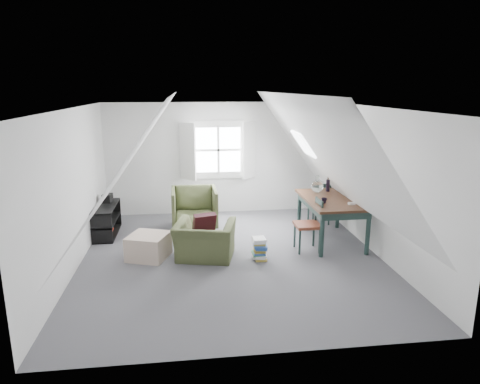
{
  "coord_description": "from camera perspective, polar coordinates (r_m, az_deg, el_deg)",
  "views": [
    {
      "loc": [
        -0.71,
        -6.77,
        2.83
      ],
      "look_at": [
        0.22,
        0.6,
        0.99
      ],
      "focal_mm": 32.0,
      "sensor_mm": 36.0,
      "label": 1
    }
  ],
  "objects": [
    {
      "name": "media_shelf",
      "position": [
        8.75,
        -17.38,
        -3.82
      ],
      "size": [
        0.38,
        1.14,
        0.59
      ],
      "rotation": [
        0.0,
        0.0,
        -0.05
      ],
      "color": "black",
      "rests_on": "floor"
    },
    {
      "name": "ceiling",
      "position": [
        6.81,
        -1.24,
        11.12
      ],
      "size": [
        5.5,
        5.5,
        0.0
      ],
      "primitive_type": "plane",
      "rotation": [
        3.14,
        0.0,
        0.0
      ],
      "color": "white",
      "rests_on": "wall_back"
    },
    {
      "name": "wall_back",
      "position": [
        9.68,
        -2.92,
        4.48
      ],
      "size": [
        5.0,
        0.0,
        5.0
      ],
      "primitive_type": "plane",
      "rotation": [
        1.57,
        0.0,
        0.0
      ],
      "color": "silver",
      "rests_on": "ground"
    },
    {
      "name": "floor",
      "position": [
        7.37,
        -1.14,
        -8.68
      ],
      "size": [
        5.5,
        5.5,
        0.0
      ],
      "primitive_type": "plane",
      "color": "#535358",
      "rests_on": "ground"
    },
    {
      "name": "magazine_stack",
      "position": [
        7.23,
        2.63,
        -7.56
      ],
      "size": [
        0.27,
        0.33,
        0.37
      ],
      "rotation": [
        0.0,
        0.0,
        0.33
      ],
      "color": "#B29933",
      "rests_on": "floor"
    },
    {
      "name": "ottoman",
      "position": [
        7.44,
        -12.1,
        -7.09
      ],
      "size": [
        0.78,
        0.78,
        0.41
      ],
      "primitive_type": "cube",
      "rotation": [
        0.0,
        0.0,
        -0.35
      ],
      "color": "#BFA895",
      "rests_on": "floor"
    },
    {
      "name": "dormer_window",
      "position": [
        9.57,
        -2.9,
        5.59
      ],
      "size": [
        1.71,
        0.35,
        1.3
      ],
      "color": "white",
      "rests_on": "wall_back"
    },
    {
      "name": "vase_twigs",
      "position": [
        8.56,
        11.63,
        0.94
      ],
      "size": [
        0.07,
        0.08,
        0.58
      ],
      "rotation": [
        0.0,
        0.0,
        -0.35
      ],
      "color": "black",
      "rests_on": "dining_table"
    },
    {
      "name": "armchair_far",
      "position": [
        8.87,
        -6.03,
        -4.78
      ],
      "size": [
        0.91,
        0.94,
        0.84
      ],
      "primitive_type": "imported",
      "rotation": [
        0.0,
        0.0,
        0.02
      ],
      "color": "#3F4726",
      "rests_on": "floor"
    },
    {
      "name": "cup",
      "position": [
        7.7,
        11.13,
        -1.47
      ],
      "size": [
        0.13,
        0.13,
        0.09
      ],
      "primitive_type": "imported",
      "rotation": [
        0.0,
        0.0,
        0.38
      ],
      "color": "black",
      "rests_on": "dining_table"
    },
    {
      "name": "wall_right",
      "position": [
        7.66,
        17.76,
        1.32
      ],
      "size": [
        0.0,
        5.5,
        5.5
      ],
      "primitive_type": "plane",
      "rotation": [
        1.57,
        0.0,
        -1.57
      ],
      "color": "silver",
      "rests_on": "ground"
    },
    {
      "name": "slope_left",
      "position": [
        6.9,
        -14.16,
        4.69
      ],
      "size": [
        3.19,
        5.5,
        4.48
      ],
      "primitive_type": "plane",
      "rotation": [
        0.0,
        2.19,
        0.0
      ],
      "color": "white",
      "rests_on": "wall_left"
    },
    {
      "name": "throw_pillow",
      "position": [
        7.31,
        -4.79,
        -4.27
      ],
      "size": [
        0.43,
        0.32,
        0.39
      ],
      "primitive_type": "cube",
      "rotation": [
        0.31,
        0.0,
        0.28
      ],
      "color": "#380F17",
      "rests_on": "armchair_near"
    },
    {
      "name": "paper_box",
      "position": [
        7.71,
        14.66,
        -1.5
      ],
      "size": [
        0.11,
        0.07,
        0.04
      ],
      "primitive_type": "cube",
      "rotation": [
        0.0,
        0.0,
        0.01
      ],
      "color": "white",
      "rests_on": "dining_table"
    },
    {
      "name": "armchair_near",
      "position": [
        7.37,
        -4.65,
        -8.74
      ],
      "size": [
        1.13,
        1.04,
        0.63
      ],
      "primitive_type": "imported",
      "rotation": [
        0.0,
        0.0,
        2.91
      ],
      "color": "#3F4726",
      "rests_on": "floor"
    },
    {
      "name": "wall_front",
      "position": [
        4.38,
        2.66,
        -7.26
      ],
      "size": [
        5.0,
        0.0,
        5.0
      ],
      "primitive_type": "plane",
      "rotation": [
        -1.57,
        0.0,
        0.0
      ],
      "color": "silver",
      "rests_on": "ground"
    },
    {
      "name": "dining_chair_far",
      "position": [
        9.13,
        10.56,
        -1.32
      ],
      "size": [
        0.42,
        0.42,
        0.9
      ],
      "rotation": [
        0.0,
        0.0,
        3.24
      ],
      "color": "brown",
      "rests_on": "floor"
    },
    {
      "name": "dining_table",
      "position": [
        8.08,
        12.12,
        -1.59
      ],
      "size": [
        0.99,
        1.65,
        0.82
      ],
      "rotation": [
        0.0,
        0.0,
        0.09
      ],
      "color": "#371D10",
      "rests_on": "floor"
    },
    {
      "name": "skylight",
      "position": [
        8.45,
        8.42,
        6.37
      ],
      "size": [
        0.35,
        0.75,
        0.47
      ],
      "primitive_type": "cube",
      "rotation": [
        0.0,
        0.95,
        0.0
      ],
      "color": "white",
      "rests_on": "slope_right"
    },
    {
      "name": "dining_chair_near",
      "position": [
        7.61,
        9.26,
        -4.23
      ],
      "size": [
        0.44,
        0.44,
        0.93
      ],
      "rotation": [
        0.0,
        0.0,
        -1.37
      ],
      "color": "brown",
      "rests_on": "floor"
    },
    {
      "name": "slope_right",
      "position": [
        7.21,
        11.18,
        5.23
      ],
      "size": [
        3.19,
        5.5,
        4.48
      ],
      "primitive_type": "plane",
      "rotation": [
        0.0,
        -2.19,
        0.0
      ],
      "color": "white",
      "rests_on": "wall_right"
    },
    {
      "name": "demijohn",
      "position": [
        8.39,
        10.23,
        0.78
      ],
      "size": [
        0.23,
        0.23,
        0.33
      ],
      "rotation": [
        0.0,
        0.0,
        -0.08
      ],
      "color": "silver",
      "rests_on": "dining_table"
    },
    {
      "name": "electronics_box",
      "position": [
        8.91,
        -17.25,
        -0.82
      ],
      "size": [
        0.19,
        0.25,
        0.18
      ],
      "primitive_type": "cube",
      "rotation": [
        0.0,
        0.0,
        -0.15
      ],
      "color": "black",
      "rests_on": "media_shelf"
    },
    {
      "name": "wall_left",
      "position": [
        7.18,
        -21.45,
        0.21
      ],
      "size": [
        0.0,
        5.5,
        5.5
      ],
      "primitive_type": "plane",
      "rotation": [
        1.57,
        0.0,
        1.57
      ],
      "color": "silver",
      "rests_on": "ground"
    }
  ]
}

